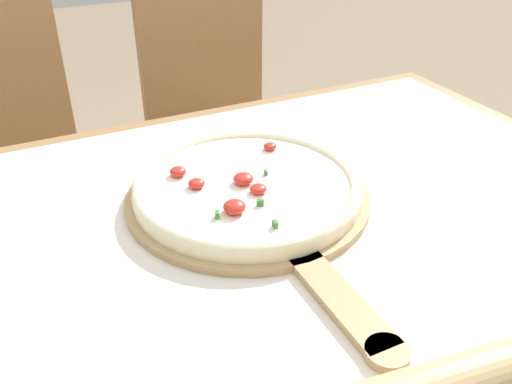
% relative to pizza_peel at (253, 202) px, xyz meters
% --- Properties ---
extents(dining_table, '(1.32, 0.96, 0.73)m').
position_rel_pizza_peel_xyz_m(dining_table, '(-0.03, -0.09, -0.11)').
color(dining_table, olive).
rests_on(dining_table, ground_plane).
extents(towel_cloth, '(1.24, 0.88, 0.00)m').
position_rel_pizza_peel_xyz_m(towel_cloth, '(-0.03, -0.09, -0.01)').
color(towel_cloth, silver).
rests_on(towel_cloth, dining_table).
extents(pizza_peel, '(0.38, 0.56, 0.01)m').
position_rel_pizza_peel_xyz_m(pizza_peel, '(0.00, 0.00, 0.00)').
color(pizza_peel, tan).
rests_on(pizza_peel, towel_cloth).
extents(pizza, '(0.35, 0.35, 0.04)m').
position_rel_pizza_peel_xyz_m(pizza, '(-0.00, 0.02, 0.02)').
color(pizza, beige).
rests_on(pizza, pizza_peel).
extents(rolling_pin, '(0.48, 0.11, 0.06)m').
position_rel_pizza_peel_xyz_m(rolling_pin, '(0.06, -0.41, 0.02)').
color(rolling_pin, tan).
rests_on(rolling_pin, towel_cloth).
extents(chair_left, '(0.40, 0.40, 0.90)m').
position_rel_pizza_peel_xyz_m(chair_left, '(-0.34, 0.78, -0.22)').
color(chair_left, '#A37547').
rests_on(chair_left, ground_plane).
extents(chair_right, '(0.40, 0.40, 0.90)m').
position_rel_pizza_peel_xyz_m(chair_right, '(0.24, 0.78, -0.22)').
color(chair_right, '#A37547').
rests_on(chair_right, ground_plane).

